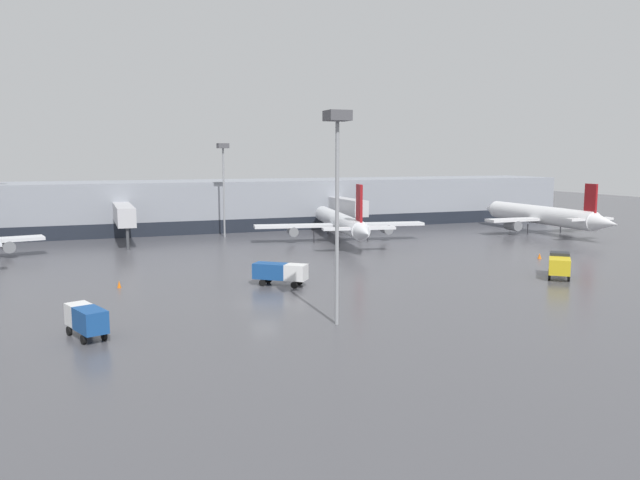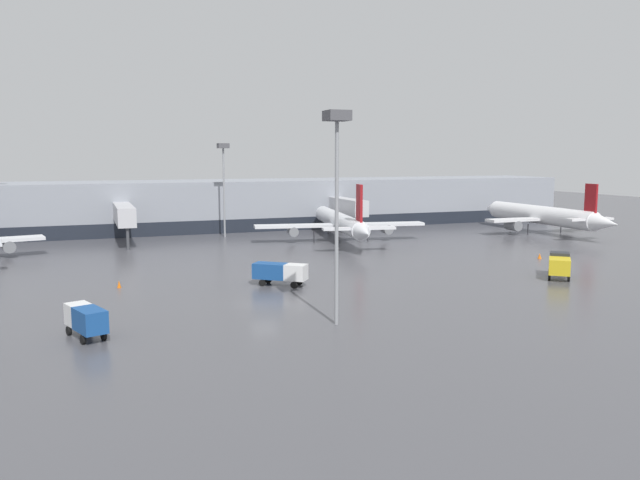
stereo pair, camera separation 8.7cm
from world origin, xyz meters
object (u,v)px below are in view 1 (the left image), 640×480
at_px(service_truck_2, 280,272).
at_px(apron_light_mast_4, 337,155).
at_px(apron_light_mast_2, 223,162).
at_px(service_truck_1, 86,319).
at_px(traffic_cone_1, 539,256).
at_px(service_truck_0, 559,264).
at_px(traffic_cone_2, 119,284).
at_px(parked_jet_1, 340,222).
at_px(parked_jet_2, 543,216).

xyz_separation_m(service_truck_2, apron_light_mast_4, (-0.24, -16.18, 12.02)).
bearing_deg(apron_light_mast_2, service_truck_1, -112.03).
bearing_deg(traffic_cone_1, service_truck_2, -173.10).
bearing_deg(service_truck_0, traffic_cone_2, 116.48).
bearing_deg(parked_jet_1, service_truck_2, 157.05).
bearing_deg(parked_jet_1, parked_jet_2, -84.06).
height_order(traffic_cone_2, apron_light_mast_2, apron_light_mast_2).
relative_size(parked_jet_2, traffic_cone_2, 43.16).
height_order(service_truck_0, service_truck_1, service_truck_0).
height_order(service_truck_0, apron_light_mast_4, apron_light_mast_4).
bearing_deg(traffic_cone_1, service_truck_0, -121.53).
bearing_deg(service_truck_2, parked_jet_1, 95.47).
distance_m(service_truck_1, traffic_cone_2, 18.27).
bearing_deg(traffic_cone_2, service_truck_1, -100.30).
relative_size(parked_jet_2, service_truck_2, 6.13).
xyz_separation_m(traffic_cone_1, apron_light_mast_4, (-37.60, -20.70, 13.14)).
height_order(parked_jet_2, traffic_cone_1, parked_jet_2).
relative_size(service_truck_0, traffic_cone_2, 6.64).
height_order(parked_jet_2, service_truck_1, parked_jet_2).
xyz_separation_m(service_truck_1, traffic_cone_1, (56.46, 17.66, -1.13)).
bearing_deg(apron_light_mast_4, traffic_cone_1, 28.83).
distance_m(parked_jet_2, traffic_cone_2, 75.81).
relative_size(traffic_cone_2, apron_light_mast_2, 0.05).
bearing_deg(parked_jet_2, apron_light_mast_2, 75.28).
bearing_deg(parked_jet_1, traffic_cone_2, 135.25).
bearing_deg(apron_light_mast_2, traffic_cone_2, -117.15).
height_order(parked_jet_1, service_truck_0, parked_jet_1).
relative_size(service_truck_0, apron_light_mast_2, 0.33).
xyz_separation_m(parked_jet_1, traffic_cone_2, (-34.99, -24.70, -2.73)).
distance_m(parked_jet_2, apron_light_mast_2, 56.36).
xyz_separation_m(parked_jet_2, apron_light_mast_4, (-56.89, -43.01, 10.35)).
bearing_deg(service_truck_0, service_truck_1, 137.96).
relative_size(traffic_cone_2, apron_light_mast_4, 0.05).
bearing_deg(apron_light_mast_2, parked_jet_1, -37.66).
height_order(parked_jet_1, parked_jet_2, parked_jet_1).
relative_size(parked_jet_1, service_truck_0, 6.65).
bearing_deg(parked_jet_2, service_truck_1, 118.78).
height_order(parked_jet_1, apron_light_mast_2, apron_light_mast_2).
height_order(traffic_cone_1, traffic_cone_2, traffic_cone_2).
distance_m(parked_jet_1, service_truck_0, 38.31).
bearing_deg(traffic_cone_2, parked_jet_1, 35.22).
bearing_deg(parked_jet_1, service_truck_1, 148.14).
height_order(parked_jet_2, traffic_cone_2, parked_jet_2).
bearing_deg(traffic_cone_1, parked_jet_1, 126.09).
distance_m(service_truck_2, apron_light_mast_2, 43.40).
height_order(service_truck_2, apron_light_mast_2, apron_light_mast_2).
bearing_deg(traffic_cone_2, parked_jet_2, 16.90).
relative_size(parked_jet_2, service_truck_1, 6.73).
relative_size(traffic_cone_1, apron_light_mast_2, 0.05).
bearing_deg(traffic_cone_2, service_truck_0, -14.54).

